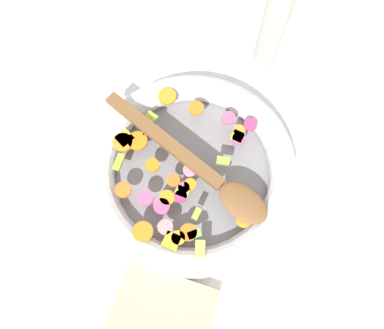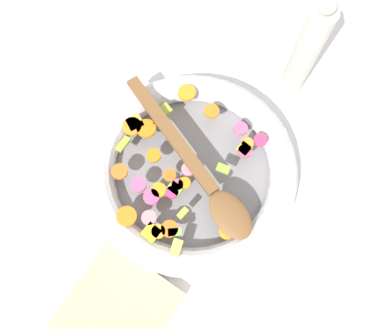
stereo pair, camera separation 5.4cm
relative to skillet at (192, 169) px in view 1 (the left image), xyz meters
The scene contains 5 objects.
ground_plane 0.02m from the skillet, ahead, with size 4.00×4.00×0.00m, color silver.
skillet is the anchor object (origin of this frame).
chopped_vegetables 0.04m from the skillet, 137.50° to the left, with size 0.28×0.28×0.01m.
wooden_spoon 0.04m from the skillet, 111.65° to the right, with size 0.16×0.34×0.01m.
pepper_mill 0.28m from the skillet, 13.38° to the right, with size 0.04×0.04×0.24m.
Camera 1 is at (-0.19, -0.06, 0.66)m, focal length 35.00 mm.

